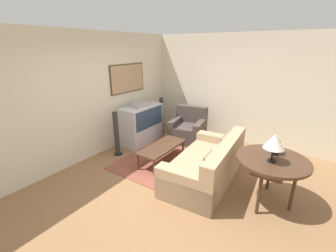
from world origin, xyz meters
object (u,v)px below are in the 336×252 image
(couch, at_px, (207,166))
(tv, at_px, (142,124))
(coffee_table, at_px, (162,147))
(speaker_tower_right, at_px, (162,116))
(mantel_clock, at_px, (276,148))
(armchair, at_px, (188,130))
(console_table, at_px, (272,163))
(table_lamp, at_px, (274,142))
(speaker_tower_left, at_px, (117,135))

(couch, bearing_deg, tv, -111.45)
(coffee_table, bearing_deg, speaker_tower_right, 35.95)
(mantel_clock, bearing_deg, coffee_table, 91.59)
(couch, xyz_separation_m, armchair, (1.42, 1.20, 0.01))
(armchair, bearing_deg, console_table, -43.23)
(coffee_table, bearing_deg, table_lamp, -96.36)
(armchair, distance_m, coffee_table, 1.35)
(tv, distance_m, coffee_table, 1.24)
(coffee_table, relative_size, speaker_tower_left, 1.16)
(console_table, bearing_deg, speaker_tower_left, 92.53)
(couch, xyz_separation_m, speaker_tower_right, (1.55, 2.16, 0.19))
(couch, height_order, armchair, armchair)
(coffee_table, distance_m, speaker_tower_left, 1.11)
(couch, relative_size, armchair, 2.08)
(tv, distance_m, table_lamp, 3.39)
(coffee_table, relative_size, console_table, 1.11)
(armchair, height_order, speaker_tower_right, speaker_tower_right)
(mantel_clock, height_order, speaker_tower_left, speaker_tower_left)
(speaker_tower_left, bearing_deg, tv, 0.35)
(couch, height_order, mantel_clock, mantel_clock)
(coffee_table, bearing_deg, armchair, 4.90)
(tv, relative_size, speaker_tower_right, 1.10)
(armchair, bearing_deg, table_lamp, -45.26)
(table_lamp, bearing_deg, tv, 75.38)
(tv, xyz_separation_m, console_table, (-0.73, -3.24, 0.21))
(table_lamp, bearing_deg, console_table, -4.47)
(couch, distance_m, console_table, 1.15)
(couch, distance_m, speaker_tower_left, 2.18)
(tv, bearing_deg, coffee_table, -119.24)
(coffee_table, height_order, mantel_clock, mantel_clock)
(speaker_tower_right, bearing_deg, armchair, -98.14)
(speaker_tower_left, bearing_deg, coffee_table, -75.75)
(tv, xyz_separation_m, mantel_clock, (-0.54, -3.23, 0.38))
(table_lamp, height_order, speaker_tower_right, table_lamp)
(couch, relative_size, coffee_table, 1.69)
(console_table, height_order, table_lamp, table_lamp)
(couch, xyz_separation_m, coffee_table, (0.08, 1.09, 0.05))
(tv, xyz_separation_m, armchair, (0.74, -0.96, -0.20))
(tv, height_order, speaker_tower_right, tv)
(console_table, relative_size, mantel_clock, 5.12)
(console_table, bearing_deg, mantel_clock, 2.25)
(coffee_table, xyz_separation_m, console_table, (-0.13, -2.16, 0.36))
(table_lamp, distance_m, speaker_tower_right, 3.70)
(armchair, relative_size, speaker_tower_right, 0.94)
(table_lamp, distance_m, mantel_clock, 0.37)
(mantel_clock, bearing_deg, speaker_tower_left, 95.88)
(tv, distance_m, armchair, 1.23)
(couch, xyz_separation_m, table_lamp, (-0.16, -1.06, 0.80))
(table_lamp, xyz_separation_m, mantel_clock, (0.30, -0.00, -0.21))
(tv, xyz_separation_m, speaker_tower_left, (-0.87, -0.01, -0.01))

